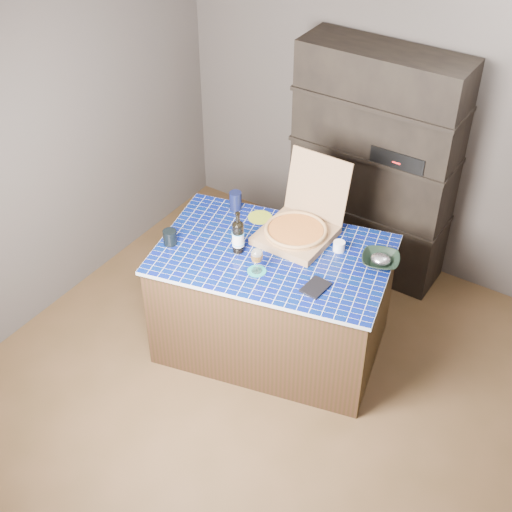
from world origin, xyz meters
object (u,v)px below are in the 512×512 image
Objects in this scene: kitchen_island at (273,300)px; wine_glass at (257,256)px; mead_bottle at (238,236)px; bowl at (380,260)px; dvd_case at (316,287)px; pizza_box at (298,228)px.

wine_glass is at bearing -100.07° from kitchen_island.
mead_bottle is at bearing 152.50° from wine_glass.
bowl is (0.83, 0.37, -0.09)m from mead_bottle.
kitchen_island is 9.75× the size of wine_glass.
dvd_case is (0.60, -0.05, -0.11)m from mead_bottle.
pizza_box is at bearing 54.82° from mead_bottle.
bowl reaches higher than dvd_case.
pizza_box is 0.42m from mead_bottle.
mead_bottle is at bearing -165.90° from kitchen_island.
kitchen_island is at bearing 93.08° from wine_glass.
wine_glass is at bearing -27.50° from mead_bottle.
dvd_case is 0.48m from bowl.
kitchen_island is at bearing 162.72° from dvd_case.
wine_glass is (0.01, -0.22, 0.53)m from kitchen_island.
pizza_box reaches higher than kitchen_island.
bowl is at bearing 38.41° from wine_glass.
bowl reaches higher than kitchen_island.
mead_bottle is at bearing -124.52° from pizza_box.
dvd_case is 0.75× the size of bowl.
wine_glass is 0.96× the size of dvd_case.
kitchen_island is 0.57m from mead_bottle.
kitchen_island is 0.60m from dvd_case.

